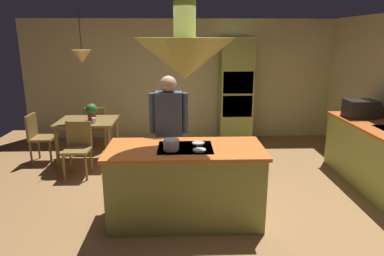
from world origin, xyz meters
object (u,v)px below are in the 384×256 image
chair_facing_island (78,145)px  potted_plant_on_table (92,111)px  cup_on_table (94,120)px  chair_by_back_wall (97,125)px  person_at_island (169,128)px  kitchen_island (185,183)px  chair_at_corner (38,135)px  dining_table (88,126)px  cooking_pot_on_cooktop (171,144)px  oven_tower (236,91)px  microwave_on_counter (360,109)px

chair_facing_island → potted_plant_on_table: potted_plant_on_table is taller
cup_on_table → chair_by_back_wall: bearing=101.6°
person_at_island → chair_facing_island: bearing=152.8°
kitchen_island → chair_at_corner: kitchen_island is taller
dining_table → chair_at_corner: (-0.88, -0.00, -0.15)m
person_at_island → kitchen_island: bearing=-73.2°
cup_on_table → cooking_pot_on_cooktop: cooking_pot_on_cooktop is taller
oven_tower → chair_at_corner: bearing=-162.7°
person_at_island → potted_plant_on_table: (-1.39, 1.38, -0.04)m
kitchen_island → person_at_island: 0.89m
oven_tower → potted_plant_on_table: (-2.70, -1.16, -0.15)m
cup_on_table → dining_table: bearing=130.0°
chair_by_back_wall → cooking_pot_on_cooktop: size_ratio=4.83×
oven_tower → cup_on_table: bearing=-152.8°
kitchen_island → chair_at_corner: bearing=140.8°
potted_plant_on_table → microwave_on_counter: 4.49m
person_at_island → microwave_on_counter: (3.05, 0.77, 0.09)m
chair_by_back_wall → potted_plant_on_table: bearing=98.3°
microwave_on_counter → cooking_pot_on_cooktop: size_ratio=2.56×
kitchen_island → cooking_pot_on_cooktop: (-0.16, -0.13, 0.54)m
chair_by_back_wall → kitchen_island: bearing=121.9°
chair_facing_island → potted_plant_on_table: size_ratio=2.90×
kitchen_island → cooking_pot_on_cooktop: cooking_pot_on_cooktop is taller
kitchen_island → potted_plant_on_table: potted_plant_on_table is taller
cup_on_table → chair_facing_island: bearing=-112.1°
cooking_pot_on_cooktop → chair_facing_island: bearing=134.0°
dining_table → kitchen_island: bearing=-51.0°
microwave_on_counter → chair_at_corner: bearing=173.4°
oven_tower → cup_on_table: oven_tower is taller
person_at_island → chair_facing_island: 1.74m
oven_tower → person_at_island: (-1.31, -2.54, -0.11)m
chair_at_corner → chair_by_back_wall: bearing=-54.1°
oven_tower → cup_on_table: 2.97m
person_at_island → chair_at_corner: bearing=149.4°
dining_table → potted_plant_on_table: 0.30m
chair_at_corner → potted_plant_on_table: (0.98, -0.02, 0.42)m
chair_facing_island → chair_by_back_wall: (0.00, 1.27, 0.00)m
potted_plant_on_table → microwave_on_counter: bearing=-7.8°
cooking_pot_on_cooktop → potted_plant_on_table: bearing=123.2°
kitchen_island → cooking_pot_on_cooktop: size_ratio=10.30×
oven_tower → cooking_pot_on_cooktop: (-1.26, -3.37, -0.08)m
cooking_pot_on_cooktop → cup_on_table: bearing=124.0°
dining_table → cooking_pot_on_cooktop: size_ratio=5.56×
kitchen_island → cup_on_table: size_ratio=20.60×
dining_table → potted_plant_on_table: potted_plant_on_table is taller
chair_at_corner → cooking_pot_on_cooktop: 3.33m
potted_plant_on_table → cooking_pot_on_cooktop: cooking_pot_on_cooktop is taller
cup_on_table → cooking_pot_on_cooktop: bearing=-56.0°
person_at_island → potted_plant_on_table: person_at_island is taller
chair_by_back_wall → cup_on_table: (0.17, -0.84, 0.30)m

